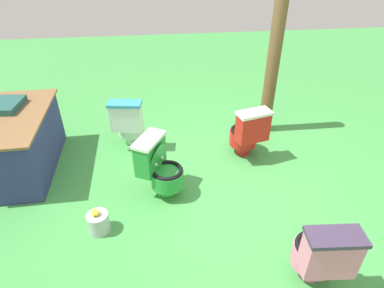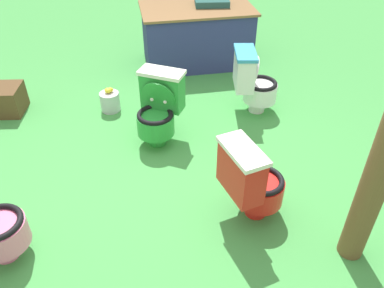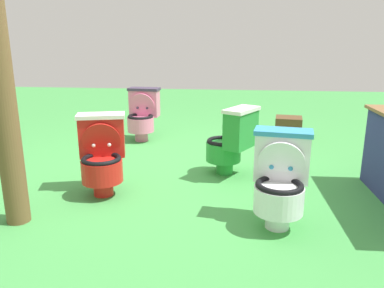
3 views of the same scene
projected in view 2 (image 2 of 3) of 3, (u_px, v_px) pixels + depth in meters
The scene contains 7 objects.
ground at pixel (162, 180), 3.59m from camera, with size 14.00×14.00×0.00m, color #429947.
toilet_red at pixel (252, 181), 3.02m from camera, with size 0.58×0.51×0.73m.
toilet_white at pixel (253, 81), 4.30m from camera, with size 0.55×0.47×0.73m.
toilet_green at pixel (159, 108), 3.87m from camera, with size 0.59×0.63×0.73m.
vendor_table at pixel (197, 35), 5.31m from camera, with size 1.48×0.89×0.85m.
small_crate at pixel (7, 100), 4.42m from camera, with size 0.37×0.33×0.31m, color brown.
lemon_bucket at pixel (110, 101), 4.47m from camera, with size 0.22×0.22×0.28m.
Camera 2 is at (-0.16, -2.67, 2.43)m, focal length 36.76 mm.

